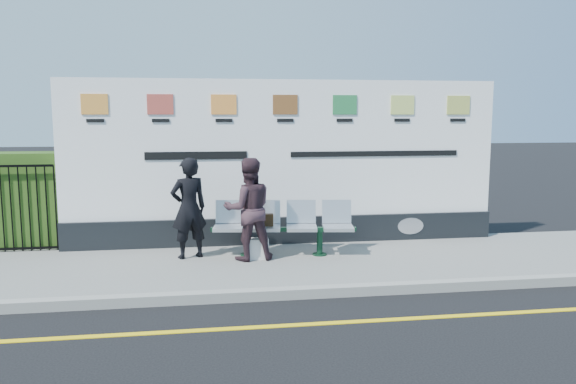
# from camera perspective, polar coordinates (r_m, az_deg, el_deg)

# --- Properties ---
(ground) EXTENTS (80.00, 80.00, 0.00)m
(ground) POSITION_cam_1_polar(r_m,az_deg,el_deg) (6.86, 0.17, -13.43)
(ground) COLOR black
(pavement) EXTENTS (14.00, 3.00, 0.12)m
(pavement) POSITION_cam_1_polar(r_m,az_deg,el_deg) (9.20, -2.23, -7.47)
(pavement) COLOR slate
(pavement) RESTS_ON ground
(kerb) EXTENTS (14.00, 0.18, 0.14)m
(kerb) POSITION_cam_1_polar(r_m,az_deg,el_deg) (7.77, -0.97, -10.29)
(kerb) COLOR gray
(kerb) RESTS_ON ground
(yellow_line) EXTENTS (14.00, 0.10, 0.01)m
(yellow_line) POSITION_cam_1_polar(r_m,az_deg,el_deg) (6.86, 0.17, -13.40)
(yellow_line) COLOR yellow
(yellow_line) RESTS_ON ground
(billboard) EXTENTS (8.00, 0.30, 3.00)m
(billboard) POSITION_cam_1_polar(r_m,az_deg,el_deg) (10.33, -0.34, 1.91)
(billboard) COLOR black
(billboard) RESTS_ON pavement
(hedge) EXTENTS (2.35, 0.70, 1.70)m
(hedge) POSITION_cam_1_polar(r_m,az_deg,el_deg) (11.31, -27.06, -0.73)
(hedge) COLOR #305218
(hedge) RESTS_ON pavement
(bench) EXTENTS (2.41, 0.93, 0.50)m
(bench) POSITION_cam_1_polar(r_m,az_deg,el_deg) (9.56, -0.46, -4.95)
(bench) COLOR #B7BAC1
(bench) RESTS_ON pavement
(woman_left) EXTENTS (0.71, 0.59, 1.68)m
(woman_left) POSITION_cam_1_polar(r_m,az_deg,el_deg) (9.42, -10.05, -1.62)
(woman_left) COLOR black
(woman_left) RESTS_ON pavement
(woman_right) EXTENTS (0.88, 0.72, 1.68)m
(woman_right) POSITION_cam_1_polar(r_m,az_deg,el_deg) (9.18, -4.04, -1.74)
(woman_right) COLOR #39252C
(woman_right) RESTS_ON pavement
(handbag_brown) EXTENTS (0.27, 0.13, 0.21)m
(handbag_brown) POSITION_cam_1_polar(r_m,az_deg,el_deg) (9.49, -2.32, -2.86)
(handbag_brown) COLOR #311F0D
(handbag_brown) RESTS_ON bench
(carrier_bag_white) EXTENTS (0.34, 0.21, 0.34)m
(carrier_bag_white) POSITION_cam_1_polar(r_m,az_deg,el_deg) (9.34, -3.08, -5.77)
(carrier_bag_white) COLOR silver
(carrier_bag_white) RESTS_ON pavement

